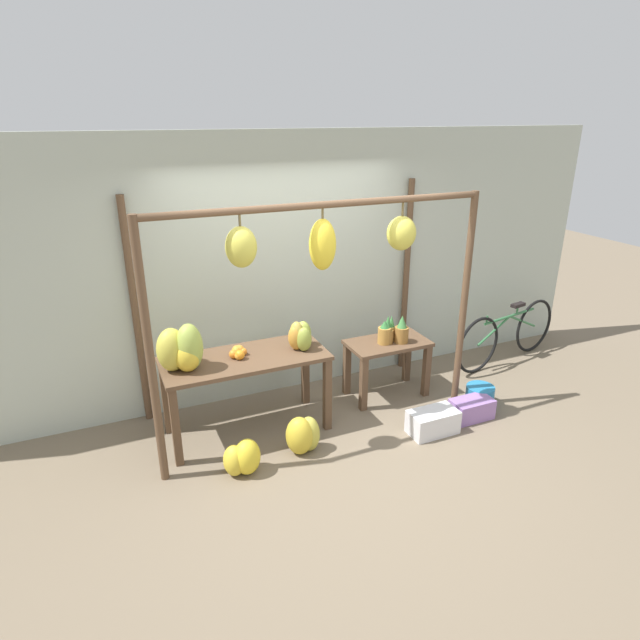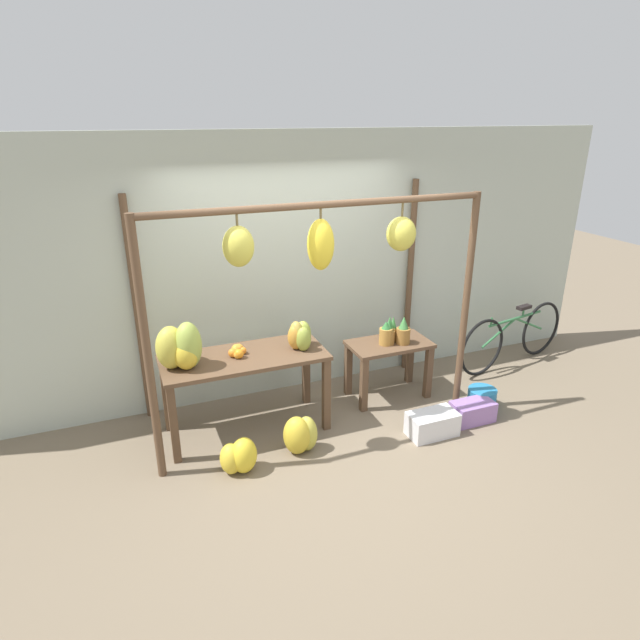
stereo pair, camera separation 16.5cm
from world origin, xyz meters
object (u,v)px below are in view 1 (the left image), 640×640
(fruit_crate_white, at_px, (433,422))
(parked_bicycle, at_px, (507,334))
(papaya_pile, at_px, (300,336))
(pineapple_cluster, at_px, (391,332))
(banana_pile_ground_right, at_px, (303,435))
(banana_pile_ground_left, at_px, (242,458))
(orange_pile, at_px, (238,352))
(blue_bucket, at_px, (480,395))
(banana_pile_on_table, at_px, (182,350))
(fruit_crate_purple, at_px, (471,409))

(fruit_crate_white, bearing_deg, parked_bicycle, 29.11)
(papaya_pile, bearing_deg, pineapple_cluster, 5.00)
(banana_pile_ground_right, xyz_separation_m, papaya_pile, (0.19, 0.53, 0.75))
(pineapple_cluster, relative_size, banana_pile_ground_left, 0.87)
(orange_pile, relative_size, blue_bucket, 0.68)
(papaya_pile, bearing_deg, banana_pile_on_table, 179.76)
(pineapple_cluster, height_order, papaya_pile, papaya_pile)
(blue_bucket, relative_size, papaya_pile, 0.94)
(banana_pile_on_table, relative_size, banana_pile_ground_right, 1.21)
(blue_bucket, xyz_separation_m, parked_bicycle, (1.00, 0.74, 0.26))
(fruit_crate_white, relative_size, parked_bicycle, 0.27)
(orange_pile, height_order, parked_bicycle, orange_pile)
(blue_bucket, bearing_deg, banana_pile_ground_right, -178.78)
(banana_pile_on_table, height_order, papaya_pile, banana_pile_on_table)
(orange_pile, relative_size, banana_pile_ground_left, 0.54)
(banana_pile_on_table, height_order, orange_pile, banana_pile_on_table)
(banana_pile_ground_right, relative_size, papaya_pile, 1.28)
(banana_pile_on_table, distance_m, fruit_crate_purple, 2.95)
(pineapple_cluster, relative_size, fruit_crate_white, 0.68)
(orange_pile, distance_m, papaya_pile, 0.61)
(fruit_crate_white, distance_m, blue_bucket, 0.82)
(pineapple_cluster, xyz_separation_m, papaya_pile, (-1.08, -0.09, 0.17))
(parked_bicycle, bearing_deg, banana_pile_ground_left, -166.74)
(pineapple_cluster, relative_size, fruit_crate_purple, 0.76)
(banana_pile_ground_right, bearing_deg, fruit_crate_purple, -4.63)
(banana_pile_ground_left, xyz_separation_m, papaya_pile, (0.79, 0.61, 0.77))
(orange_pile, bearing_deg, banana_pile_ground_right, -55.29)
(banana_pile_ground_left, relative_size, papaya_pile, 1.18)
(banana_pile_on_table, bearing_deg, fruit_crate_white, -18.49)
(banana_pile_ground_left, xyz_separation_m, banana_pile_ground_right, (0.60, 0.08, 0.03))
(banana_pile_on_table, xyz_separation_m, pineapple_cluster, (2.21, 0.09, -0.22))
(banana_pile_ground_right, bearing_deg, fruit_crate_white, -9.21)
(fruit_crate_white, height_order, blue_bucket, fruit_crate_white)
(papaya_pile, height_order, fruit_crate_purple, papaya_pile)
(blue_bucket, distance_m, fruit_crate_purple, 0.32)
(fruit_crate_white, distance_m, fruit_crate_purple, 0.52)
(orange_pile, distance_m, fruit_crate_white, 2.01)
(orange_pile, distance_m, banana_pile_ground_left, 0.98)
(orange_pile, height_order, fruit_crate_purple, orange_pile)
(banana_pile_on_table, bearing_deg, parked_bicycle, 3.57)
(papaya_pile, bearing_deg, fruit_crate_white, -33.91)
(orange_pile, bearing_deg, fruit_crate_purple, -18.42)
(banana_pile_ground_right, xyz_separation_m, blue_bucket, (2.07, 0.04, -0.08))
(banana_pile_ground_left, relative_size, banana_pile_ground_right, 0.92)
(pineapple_cluster, distance_m, papaya_pile, 1.10)
(blue_bucket, distance_m, papaya_pile, 2.11)
(banana_pile_ground_right, bearing_deg, papaya_pile, 70.30)
(banana_pile_ground_left, height_order, banana_pile_ground_right, banana_pile_ground_right)
(blue_bucket, bearing_deg, pineapple_cluster, 143.82)
(fruit_crate_white, xyz_separation_m, parked_bicycle, (1.78, 0.99, 0.25))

